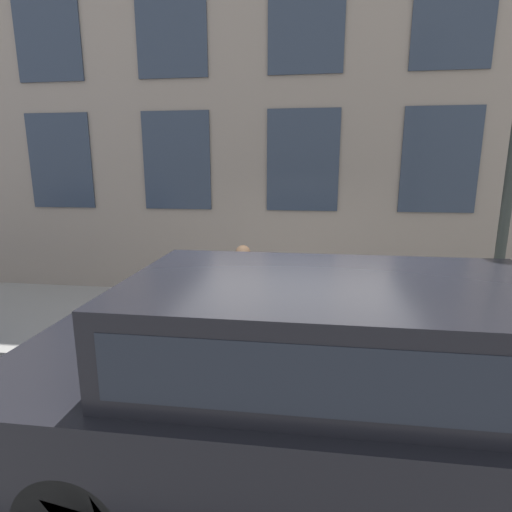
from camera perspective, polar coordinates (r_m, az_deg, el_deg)
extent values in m
plane|color=#514F4C|center=(5.15, 5.24, -17.83)|extent=(80.00, 80.00, 0.00)
cube|color=gray|center=(6.47, 5.85, -10.38)|extent=(3.04, 60.00, 0.17)
cube|color=gray|center=(7.70, 6.91, 20.41)|extent=(0.30, 40.00, 7.33)
cube|color=#2D3847|center=(7.78, 24.80, 12.29)|extent=(0.03, 1.30, 1.80)
cube|color=#2D3847|center=(7.46, 6.70, 13.37)|extent=(0.03, 1.30, 1.80)
cube|color=#2D3847|center=(7.87, -11.27, 13.17)|extent=(0.03, 1.30, 1.80)
cube|color=#2D3847|center=(8.91, -26.17, 12.06)|extent=(0.03, 1.30, 1.80)
cube|color=#2D3847|center=(8.17, 26.52, 28.99)|extent=(0.03, 1.30, 1.80)
cube|color=#2D3847|center=(7.86, 7.20, 30.81)|extent=(0.03, 1.30, 1.80)
cube|color=#2D3847|center=(8.25, -12.07, 29.75)|extent=(0.03, 1.30, 1.80)
cube|color=#2D3847|center=(9.25, -27.73, 26.75)|extent=(0.03, 1.30, 1.80)
cylinder|color=gray|center=(5.55, 1.96, -13.18)|extent=(0.31, 0.31, 0.04)
cylinder|color=gray|center=(5.42, 1.98, -10.27)|extent=(0.23, 0.23, 0.65)
sphere|color=slate|center=(5.30, 2.01, -7.03)|extent=(0.24, 0.24, 0.24)
cylinder|color=black|center=(5.28, 2.02, -6.29)|extent=(0.08, 0.08, 0.10)
cylinder|color=gray|center=(5.38, 3.77, -9.58)|extent=(0.09, 0.10, 0.09)
cylinder|color=gray|center=(5.41, 0.22, -9.43)|extent=(0.09, 0.10, 0.09)
cylinder|color=#998466|center=(5.85, -1.92, -8.53)|extent=(0.09, 0.09, 0.65)
cylinder|color=#998466|center=(5.97, -1.70, -8.06)|extent=(0.09, 0.09, 0.65)
cube|color=white|center=(5.73, -1.85, -2.97)|extent=(0.18, 0.12, 0.49)
cylinder|color=white|center=(5.61, -2.06, -3.19)|extent=(0.08, 0.08, 0.46)
cylinder|color=white|center=(5.85, -1.65, -2.53)|extent=(0.08, 0.08, 0.46)
sphere|color=#8C6647|center=(5.65, -1.87, 0.48)|extent=(0.22, 0.22, 0.22)
cylinder|color=black|center=(4.63, -12.33, -16.51)|extent=(0.24, 0.75, 0.75)
cylinder|color=black|center=(4.70, 28.92, -17.38)|extent=(0.24, 0.75, 0.75)
cube|color=black|center=(3.44, 8.80, -20.26)|extent=(2.02, 5.07, 0.74)
cube|color=black|center=(3.12, 11.59, -9.27)|extent=(1.78, 3.14, 0.68)
cube|color=#1E232D|center=(3.12, 11.59, -9.27)|extent=(1.79, 2.89, 0.43)
cylinder|color=#2D332D|center=(6.15, 30.07, -11.87)|extent=(0.26, 0.26, 0.12)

